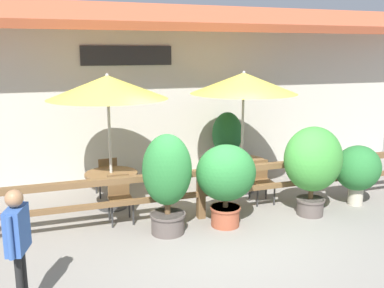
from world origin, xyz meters
name	(u,v)px	position (x,y,z in m)	size (l,w,h in m)	color
ground_plane	(223,240)	(0.00, 0.00, 0.00)	(60.00, 60.00, 0.00)	gray
building_facade	(158,90)	(0.00, 4.10, 2.16)	(14.28, 1.49, 4.23)	#BCB7A8
patio_railing	(201,183)	(0.00, 1.05, 0.70)	(10.40, 0.14, 0.95)	brown
patio_umbrella_near	(108,87)	(-1.50, 2.15, 2.43)	(2.31, 2.31, 2.69)	#B7B2A8
dining_table_near	(111,180)	(-1.50, 2.15, 0.59)	(1.04, 1.04, 0.73)	brown
chair_near_streetside	(120,196)	(-1.47, 1.39, 0.49)	(0.42, 0.42, 0.87)	brown
chair_near_wallside	(107,174)	(-1.49, 2.91, 0.49)	(0.46, 0.46, 0.87)	brown
patio_umbrella_middle	(244,83)	(1.41, 2.26, 2.43)	(2.31, 2.31, 2.69)	#B7B2A8
dining_table_middle	(242,166)	(1.41, 2.26, 0.59)	(1.04, 1.04, 0.73)	brown
chair_middle_streetside	(261,179)	(1.49, 1.48, 0.49)	(0.44, 0.44, 0.87)	brown
chair_middle_wallside	(229,162)	(1.46, 3.04, 0.49)	(0.50, 0.50, 0.87)	brown
potted_plant_entrance_palm	(167,178)	(-0.78, 0.60, 1.00)	(0.85, 0.77, 1.75)	#564C47
potted_plant_corner_fern	(358,169)	(3.26, 0.70, 0.75)	(0.95, 0.86, 1.24)	#B7AD99
potted_plant_tall_tropical	(226,177)	(0.29, 0.57, 0.92)	(1.08, 0.97, 1.50)	#9E4C33
potted_plant_broad_leaf	(313,162)	(2.06, 0.52, 1.05)	(1.12, 1.01, 1.73)	#564C47
potted_plant_small_flowering	(227,141)	(1.62, 3.55, 0.89)	(0.77, 0.69, 1.62)	brown
pedestrian	(17,234)	(-3.07, -0.99, 0.98)	(0.29, 0.53, 1.53)	black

